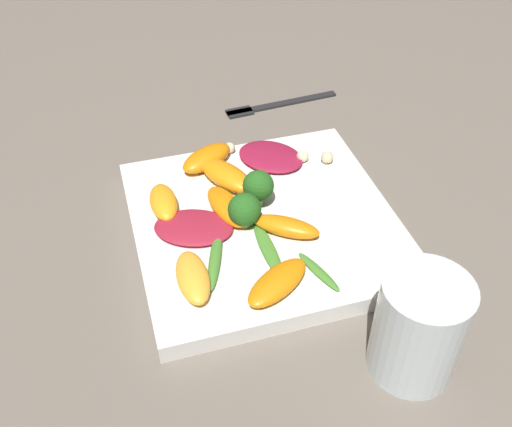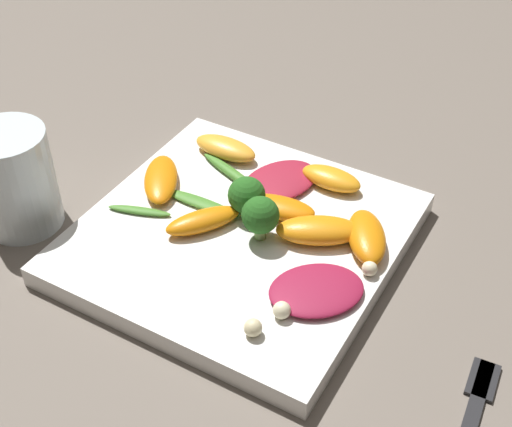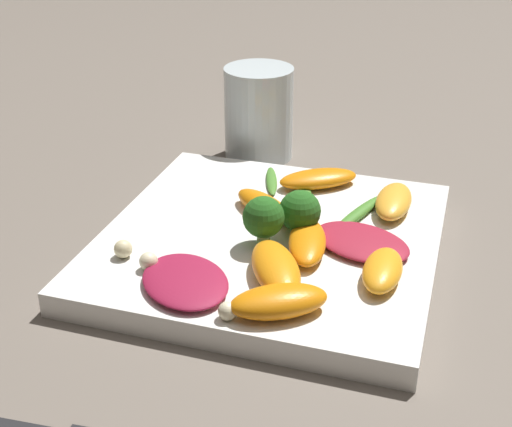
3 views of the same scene
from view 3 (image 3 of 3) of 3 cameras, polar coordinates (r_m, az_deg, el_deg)
ground_plane at (r=0.60m, az=1.17°, el=-3.26°), size 2.40×2.40×0.00m
plate at (r=0.60m, az=1.18°, el=-2.42°), size 0.27×0.27×0.02m
drinking_glass at (r=0.77m, az=0.22°, el=8.03°), size 0.07×0.07×0.10m
radicchio_leaf_0 at (r=0.57m, az=8.36°, el=-2.43°), size 0.10×0.08×0.01m
radicchio_leaf_1 at (r=0.52m, az=-5.69°, el=-5.38°), size 0.10×0.10×0.01m
orange_segment_0 at (r=0.49m, az=1.84°, el=-7.04°), size 0.08×0.06×0.02m
orange_segment_1 at (r=0.61m, az=0.68°, el=0.62°), size 0.07×0.06×0.02m
orange_segment_2 at (r=0.53m, az=10.09°, el=-4.48°), size 0.03×0.06×0.02m
orange_segment_3 at (r=0.56m, az=4.13°, el=-2.25°), size 0.04×0.08×0.02m
orange_segment_4 at (r=0.67m, az=5.00°, el=2.79°), size 0.08×0.07×0.02m
orange_segment_5 at (r=0.52m, az=1.58°, el=-4.39°), size 0.07×0.08×0.02m
orange_segment_6 at (r=0.63m, az=10.95°, el=0.98°), size 0.03×0.07×0.02m
broccoli_floret_0 at (r=0.58m, az=3.53°, el=0.14°), size 0.03×0.03×0.04m
broccoli_floret_1 at (r=0.56m, az=0.28°, el=-0.31°), size 0.03×0.03×0.04m
arugula_sprig_0 at (r=0.67m, az=1.26°, el=2.65°), size 0.03×0.06×0.01m
arugula_sprig_1 at (r=0.62m, az=8.18°, el=-0.03°), size 0.04×0.08×0.01m
arugula_sprig_2 at (r=0.63m, az=3.42°, el=0.64°), size 0.02×0.08×0.01m
macadamia_nut_0 at (r=0.56m, az=-10.58°, el=-2.81°), size 0.01×0.01×0.01m
macadamia_nut_1 at (r=0.54m, az=-8.59°, el=-3.81°), size 0.01×0.01×0.01m
macadamia_nut_2 at (r=0.49m, az=-2.30°, el=-7.80°), size 0.01×0.01×0.01m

